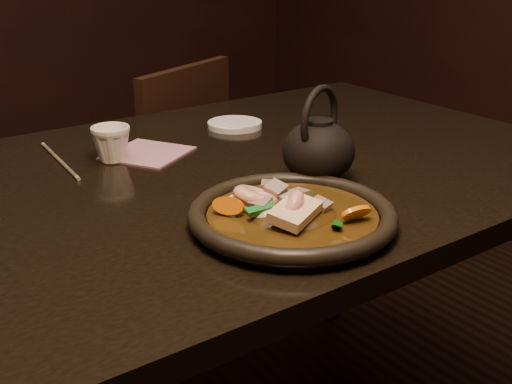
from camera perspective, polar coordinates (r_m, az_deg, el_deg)
table at (r=1.19m, az=-6.15°, el=-2.23°), size 1.60×0.90×0.75m
chair at (r=1.92m, az=-8.60°, el=0.01°), size 0.52×0.52×0.84m
plate at (r=0.96m, az=3.24°, el=-2.17°), size 0.31×0.31×0.03m
stirfry at (r=0.96m, az=2.70°, el=-1.79°), size 0.19×0.21×0.07m
soy_dish at (r=1.47m, az=-1.51°, el=6.01°), size 0.10×0.10×0.01m
saucer_right at (r=1.48m, az=-1.95°, el=6.02°), size 0.12×0.12×0.01m
tea_cup at (r=1.27m, az=-12.74°, el=4.29°), size 0.09×0.09×0.08m
chopsticks at (r=1.30m, az=-17.07°, el=2.72°), size 0.02×0.25×0.01m
napkin at (r=1.31m, az=-9.61°, el=3.42°), size 0.20×0.20×0.00m
teapot at (r=1.12m, az=5.60°, el=3.92°), size 0.15×0.13×0.17m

